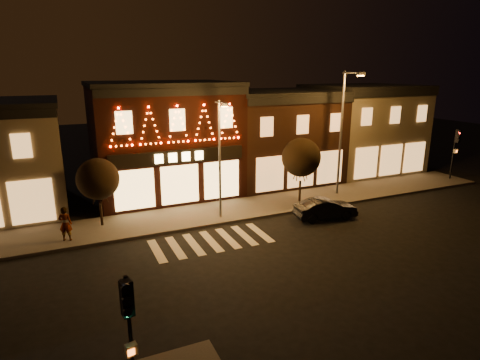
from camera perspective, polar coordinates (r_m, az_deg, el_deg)
ground at (r=19.04m, az=0.13°, el=-13.19°), size 120.00×120.00×0.00m
sidewalk_far at (r=26.46m, az=-3.05°, el=-4.59°), size 44.00×4.00×0.15m
building_pulp at (r=30.42m, az=-10.80°, el=5.77°), size 10.20×8.34×8.30m
building_right_a at (r=33.93m, az=5.10°, el=6.27°), size 9.20×8.28×7.50m
building_right_b at (r=39.05m, az=16.81°, el=7.10°), size 9.20×8.28×7.80m
traffic_signal_near at (r=10.92m, az=-15.49°, el=-18.93°), size 0.33×0.43×4.11m
traffic_signal_far at (r=37.95m, az=28.36°, el=4.55°), size 0.37×0.49×4.24m
streetlamp_mid at (r=24.16m, az=-2.81°, el=4.14°), size 0.55×1.66×7.24m
streetlamp_right at (r=29.73m, az=14.51°, el=7.67°), size 0.57×2.03×8.88m
tree_left at (r=24.64m, az=-19.54°, el=0.13°), size 2.43×2.43×4.07m
tree_right at (r=27.91m, az=8.69°, el=3.19°), size 2.68×2.68×4.49m
dark_sedan at (r=25.91m, az=12.05°, el=-4.02°), size 4.08×1.89×1.30m
pedestrian at (r=23.65m, az=-23.57°, el=-5.73°), size 0.82×0.68×1.91m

